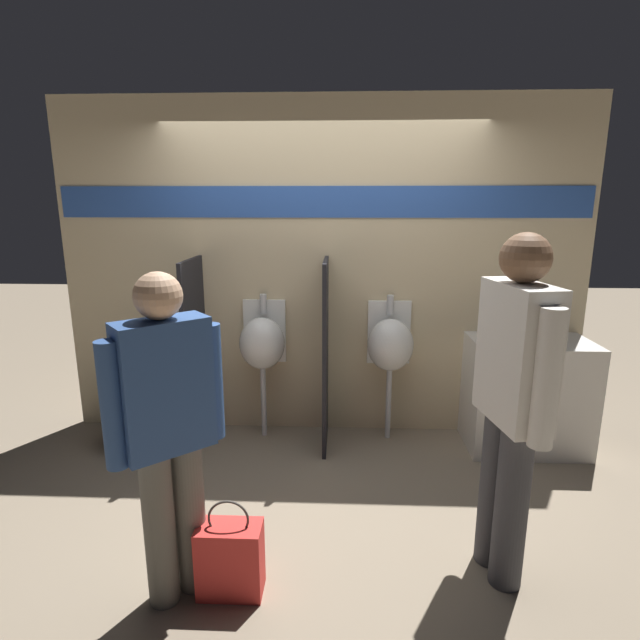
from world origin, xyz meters
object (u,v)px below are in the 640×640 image
toilet (134,410)px  person_in_vest (512,397)px  urinal_near_counter (262,343)px  cell_phone (501,343)px  urinal_far (390,345)px  person_with_lanyard (168,428)px  shopping_bag (230,558)px  sink_basin (524,332)px

toilet → person_in_vest: (2.49, -1.36, 0.70)m
urinal_near_counter → person_in_vest: 2.13m
person_in_vest → cell_phone: bearing=-25.2°
urinal_far → person_with_lanyard: bearing=-124.1°
person_with_lanyard → urinal_near_counter: bearing=43.9°
toilet → person_with_lanyard: person_with_lanyard is taller
urinal_far → shopping_bag: (-0.93, -1.74, -0.60)m
urinal_near_counter → urinal_far: bearing=0.0°
cell_phone → urinal_near_counter: 1.83m
sink_basin → urinal_near_counter: size_ratio=0.37×
toilet → person_with_lanyard: 1.90m
person_in_vest → person_with_lanyard: (-1.63, -0.22, -0.09)m
urinal_far → person_with_lanyard: 2.12m
urinal_near_counter → shopping_bag: urinal_near_counter is taller
person_in_vest → urinal_far: bearing=6.0°
sink_basin → shopping_bag: bearing=-139.2°
toilet → person_in_vest: 2.92m
sink_basin → urinal_far: bearing=176.5°
urinal_near_counter → person_with_lanyard: bearing=-95.2°
urinal_near_counter → person_with_lanyard: (-0.16, -1.75, 0.10)m
person_with_lanyard → sink_basin: bearing=-3.3°
toilet → person_in_vest: person_in_vest is taller
person_in_vest → sink_basin: bearing=-31.4°
urinal_near_counter → shopping_bag: 1.84m
cell_phone → urinal_far: (-0.79, 0.23, -0.09)m
sink_basin → urinal_near_counter: (-2.04, 0.06, -0.14)m
urinal_near_counter → person_with_lanyard: person_with_lanyard is taller
cell_phone → toilet: 2.91m
person_with_lanyard → person_in_vest: bearing=-33.1°
cell_phone → urinal_near_counter: urinal_near_counter is taller
cell_phone → person_with_lanyard: (-1.98, -1.53, 0.01)m
sink_basin → toilet: size_ratio=0.53×
shopping_bag → urinal_near_counter: bearing=93.2°
urinal_near_counter → urinal_far: 1.02m
person_with_lanyard → cell_phone: bearing=-3.2°
person_in_vest → shopping_bag: size_ratio=3.47×
urinal_far → shopping_bag: size_ratio=2.30×
urinal_far → toilet: size_ratio=1.42×
sink_basin → urinal_far: size_ratio=0.37×
cell_phone → urinal_near_counter: (-1.82, 0.23, -0.09)m
person_with_lanyard → shopping_bag: person_with_lanyard is taller
urinal_far → toilet: 2.12m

